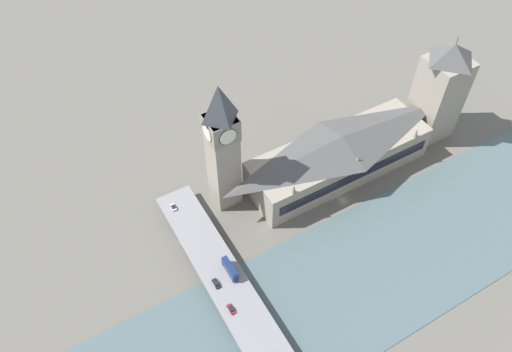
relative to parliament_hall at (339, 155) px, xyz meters
name	(u,v)px	position (x,y,z in m)	size (l,w,h in m)	color
ground_plane	(343,200)	(-16.72, 8.00, -12.22)	(600.00, 600.00, 0.00)	#605E56
river_water	(393,257)	(-53.24, 8.00, -12.07)	(61.03, 360.00, 0.30)	#4C6066
parliament_hall	(339,155)	(0.00, 0.00, 0.00)	(27.91, 91.79, 24.63)	gray
clock_tower	(222,145)	(12.66, 55.78, 24.08)	(12.97, 12.97, 68.03)	gray
victoria_tower	(440,91)	(0.06, -59.61, 14.97)	(19.42, 19.42, 58.39)	gray
road_bridge	(254,329)	(-53.24, 78.00, -7.09)	(154.07, 16.69, 6.28)	slate
double_decker_bus_lead	(230,269)	(-27.32, 74.53, -3.14)	(10.55, 2.53, 5.09)	navy
car_northbound_lead	(216,283)	(-29.40, 82.04, -5.24)	(4.63, 1.93, 1.38)	black
car_northbound_mid	(231,309)	(-42.23, 82.05, -5.25)	(4.52, 1.85, 1.38)	maroon
car_southbound_lead	(173,207)	(14.74, 81.33, -5.24)	(3.87, 1.91, 1.38)	silver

